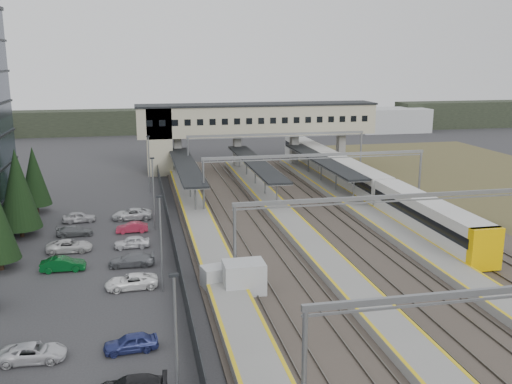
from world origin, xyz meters
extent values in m
plane|color=#2B2B2D|center=(0.00, 0.00, 0.00)|extent=(220.00, 220.00, 0.00)
cylinder|color=black|center=(-22.00, 0.00, 0.60)|extent=(0.44, 0.44, 1.20)
cylinder|color=black|center=(-22.00, 10.00, 0.60)|extent=(0.44, 0.44, 1.20)
cone|color=black|center=(-22.00, 10.00, 5.25)|extent=(4.42, 4.42, 8.50)
cylinder|color=black|center=(-22.00, 20.00, 0.60)|extent=(0.44, 0.44, 1.20)
cone|color=black|center=(-22.00, 20.00, 4.60)|extent=(3.74, 3.74, 7.20)
imported|color=silver|center=(-16.50, -17.40, 0.57)|extent=(4.16, 2.05, 1.13)
imported|color=#064117|center=(-16.50, -1.50, 0.64)|extent=(3.93, 1.40, 1.29)
imported|color=silver|center=(-16.50, 3.80, 0.61)|extent=(4.42, 2.10, 1.22)
imported|color=#54585A|center=(-16.50, 9.10, 0.55)|extent=(3.82, 1.57, 1.11)
imported|color=#A5A4A9|center=(-16.50, 14.40, 0.63)|extent=(3.84, 1.83, 1.27)
imported|color=navy|center=(-10.50, -17.40, 0.60)|extent=(3.62, 1.72, 1.19)
imported|color=white|center=(-10.50, -6.80, 0.60)|extent=(4.40, 2.18, 1.20)
imported|color=slate|center=(-10.50, -1.50, 0.60)|extent=(4.26, 1.94, 1.21)
imported|color=silver|center=(-10.50, 3.80, 0.61)|extent=(3.60, 1.55, 1.21)
imported|color=#A3243B|center=(-10.50, 9.10, 0.57)|extent=(3.46, 1.22, 1.14)
imported|color=silver|center=(-10.50, 14.40, 0.65)|extent=(4.74, 2.32, 1.29)
cylinder|color=gray|center=(-8.00, -25.00, 4.00)|extent=(0.16, 0.16, 8.00)
cube|color=black|center=(-8.00, -25.00, 8.00)|extent=(0.50, 0.25, 0.15)
cylinder|color=gray|center=(-8.00, -8.00, 4.00)|extent=(0.16, 0.16, 8.00)
cube|color=black|center=(-8.00, -8.00, 8.00)|extent=(0.50, 0.25, 0.15)
cylinder|color=gray|center=(-8.00, 10.00, 4.00)|extent=(0.16, 0.16, 8.00)
cube|color=black|center=(-8.00, 10.00, 8.00)|extent=(0.50, 0.25, 0.15)
cylinder|color=gray|center=(-8.00, 28.00, 4.00)|extent=(0.16, 0.16, 8.00)
cube|color=black|center=(-8.00, 28.00, 8.00)|extent=(0.50, 0.25, 0.15)
cube|color=#26282B|center=(-6.50, 5.00, 1.00)|extent=(0.08, 90.00, 2.00)
cube|color=#A7AAAC|center=(-1.60, -9.90, 1.37)|extent=(3.29, 2.41, 2.74)
cube|color=#A7AAAC|center=(-3.71, -8.38, 0.98)|extent=(2.47, 2.20, 1.96)
cube|color=#3C362F|center=(12.00, 5.00, 0.10)|extent=(34.00, 90.00, 0.20)
cube|color=#59544C|center=(-0.72, 5.00, 0.28)|extent=(0.08, 90.00, 0.14)
cube|color=#59544C|center=(0.72, 5.00, 0.28)|extent=(0.08, 90.00, 0.14)
cube|color=#59544C|center=(3.28, 5.00, 0.28)|extent=(0.08, 90.00, 0.14)
cube|color=#59544C|center=(4.72, 5.00, 0.28)|extent=(0.08, 90.00, 0.14)
cube|color=#59544C|center=(9.28, 5.00, 0.28)|extent=(0.08, 90.00, 0.14)
cube|color=#59544C|center=(10.72, 5.00, 0.28)|extent=(0.08, 90.00, 0.14)
cube|color=#59544C|center=(13.28, 5.00, 0.28)|extent=(0.08, 90.00, 0.14)
cube|color=#59544C|center=(14.72, 5.00, 0.28)|extent=(0.08, 90.00, 0.14)
cube|color=#59544C|center=(19.28, 5.00, 0.28)|extent=(0.08, 90.00, 0.14)
cube|color=#59544C|center=(20.72, 5.00, 0.28)|extent=(0.08, 90.00, 0.14)
cube|color=#59544C|center=(23.28, 5.00, 0.28)|extent=(0.08, 90.00, 0.14)
cube|color=#59544C|center=(24.72, 5.00, 0.28)|extent=(0.08, 90.00, 0.14)
cube|color=gray|center=(-3.00, 5.00, 0.45)|extent=(3.20, 82.00, 0.90)
cube|color=gold|center=(-4.45, 5.00, 0.91)|extent=(0.25, 82.00, 0.02)
cube|color=gold|center=(-1.55, 5.00, 0.91)|extent=(0.25, 82.00, 0.02)
cube|color=gray|center=(7.00, 5.00, 0.45)|extent=(3.20, 82.00, 0.90)
cube|color=gold|center=(5.55, 5.00, 0.91)|extent=(0.25, 82.00, 0.02)
cube|color=gold|center=(8.45, 5.00, 0.91)|extent=(0.25, 82.00, 0.02)
cube|color=gray|center=(17.00, 5.00, 0.45)|extent=(3.20, 82.00, 0.90)
cube|color=gold|center=(15.55, 5.00, 0.91)|extent=(0.25, 82.00, 0.02)
cube|color=gold|center=(18.45, 5.00, 0.91)|extent=(0.25, 82.00, 0.02)
cube|color=black|center=(-3.00, 27.00, 4.00)|extent=(3.00, 30.00, 0.25)
cube|color=gray|center=(-3.00, 27.00, 3.85)|extent=(3.10, 30.00, 0.12)
cylinder|color=gray|center=(-3.00, 14.00, 2.40)|extent=(0.20, 0.20, 3.10)
cylinder|color=gray|center=(-3.00, 20.50, 2.40)|extent=(0.20, 0.20, 3.10)
cylinder|color=gray|center=(-3.00, 27.00, 2.40)|extent=(0.20, 0.20, 3.10)
cylinder|color=gray|center=(-3.00, 33.50, 2.40)|extent=(0.20, 0.20, 3.10)
cylinder|color=gray|center=(-3.00, 40.00, 2.40)|extent=(0.20, 0.20, 3.10)
cube|color=black|center=(7.00, 27.00, 4.00)|extent=(3.00, 30.00, 0.25)
cube|color=gray|center=(7.00, 27.00, 3.85)|extent=(3.10, 30.00, 0.12)
cylinder|color=gray|center=(7.00, 14.00, 2.40)|extent=(0.20, 0.20, 3.10)
cylinder|color=gray|center=(7.00, 20.50, 2.40)|extent=(0.20, 0.20, 3.10)
cylinder|color=gray|center=(7.00, 27.00, 2.40)|extent=(0.20, 0.20, 3.10)
cylinder|color=gray|center=(7.00, 33.50, 2.40)|extent=(0.20, 0.20, 3.10)
cylinder|color=gray|center=(7.00, 40.00, 2.40)|extent=(0.20, 0.20, 3.10)
cube|color=black|center=(17.00, 27.00, 4.00)|extent=(3.00, 30.00, 0.25)
cube|color=gray|center=(17.00, 27.00, 3.85)|extent=(3.10, 30.00, 0.12)
cylinder|color=gray|center=(17.00, 14.00, 2.40)|extent=(0.20, 0.20, 3.10)
cylinder|color=gray|center=(17.00, 20.50, 2.40)|extent=(0.20, 0.20, 3.10)
cylinder|color=gray|center=(17.00, 27.00, 2.40)|extent=(0.20, 0.20, 3.10)
cylinder|color=gray|center=(17.00, 33.50, 2.40)|extent=(0.20, 0.20, 3.10)
cylinder|color=gray|center=(17.00, 40.00, 2.40)|extent=(0.20, 0.20, 3.10)
cube|color=#ADA78A|center=(10.50, 42.00, 8.50)|extent=(40.00, 6.00, 5.00)
cube|color=black|center=(10.50, 42.00, 11.05)|extent=(40.40, 6.40, 0.30)
cube|color=#ADA78A|center=(-6.00, 42.00, 5.50)|extent=(4.00, 6.00, 11.00)
cube|color=black|center=(-7.50, 38.98, 8.60)|extent=(1.00, 0.06, 1.00)
cube|color=black|center=(-5.50, 38.98, 8.60)|extent=(1.00, 0.06, 1.00)
cube|color=black|center=(-3.50, 38.98, 8.60)|extent=(1.00, 0.06, 1.00)
cube|color=black|center=(-1.50, 38.98, 8.60)|extent=(1.00, 0.06, 1.00)
cube|color=black|center=(0.50, 38.98, 8.60)|extent=(1.00, 0.06, 1.00)
cube|color=black|center=(2.50, 38.98, 8.60)|extent=(1.00, 0.06, 1.00)
cube|color=black|center=(4.50, 38.98, 8.60)|extent=(1.00, 0.06, 1.00)
cube|color=black|center=(6.50, 38.98, 8.60)|extent=(1.00, 0.06, 1.00)
cube|color=black|center=(8.50, 38.98, 8.60)|extent=(1.00, 0.06, 1.00)
cube|color=black|center=(10.50, 38.98, 8.60)|extent=(1.00, 0.06, 1.00)
cube|color=black|center=(12.50, 38.98, 8.60)|extent=(1.00, 0.06, 1.00)
cube|color=black|center=(14.50, 38.98, 8.60)|extent=(1.00, 0.06, 1.00)
cube|color=black|center=(16.50, 38.98, 8.60)|extent=(1.00, 0.06, 1.00)
cube|color=black|center=(18.50, 38.98, 8.60)|extent=(1.00, 0.06, 1.00)
cube|color=black|center=(20.50, 38.98, 8.60)|extent=(1.00, 0.06, 1.00)
cube|color=black|center=(22.50, 38.98, 8.60)|extent=(1.00, 0.06, 1.00)
cube|color=black|center=(24.50, 38.98, 8.60)|extent=(1.00, 0.06, 1.00)
cube|color=black|center=(26.50, 38.98, 8.60)|extent=(1.00, 0.06, 1.00)
cube|color=black|center=(28.50, 38.98, 8.60)|extent=(1.00, 0.06, 1.00)
cube|color=gray|center=(-4.50, 42.00, 3.00)|extent=(1.20, 1.60, 6.00)
cube|color=gray|center=(-3.00, 42.00, 3.00)|extent=(1.20, 1.60, 6.00)
cube|color=gray|center=(7.00, 42.00, 3.00)|extent=(1.20, 1.60, 6.00)
cube|color=gray|center=(17.00, 42.00, 3.00)|extent=(1.20, 1.60, 6.00)
cube|color=gray|center=(25.50, 42.00, 3.00)|extent=(1.20, 1.60, 6.00)
cylinder|color=gray|center=(-2.00, -28.00, 3.50)|extent=(0.28, 0.28, 7.00)
cylinder|color=gray|center=(-2.00, -8.00, 3.50)|extent=(0.28, 0.28, 7.00)
cube|color=gray|center=(12.00, -8.00, 7.00)|extent=(28.40, 0.25, 0.35)
cube|color=gray|center=(12.00, -8.00, 6.60)|extent=(28.40, 0.12, 0.12)
cylinder|color=gray|center=(-2.00, 14.00, 3.50)|extent=(0.28, 0.28, 7.00)
cylinder|color=gray|center=(26.00, 14.00, 3.50)|extent=(0.28, 0.28, 7.00)
cube|color=gray|center=(12.00, 14.00, 7.00)|extent=(28.40, 0.25, 0.35)
cube|color=gray|center=(12.00, 14.00, 6.60)|extent=(28.40, 0.12, 0.12)
cylinder|color=gray|center=(-2.00, 34.00, 3.50)|extent=(0.28, 0.28, 7.00)
cylinder|color=gray|center=(26.00, 34.00, 3.50)|extent=(0.28, 0.28, 7.00)
cube|color=gray|center=(12.00, 34.00, 7.00)|extent=(28.40, 0.25, 0.35)
cube|color=gray|center=(12.00, 34.00, 6.60)|extent=(28.40, 0.12, 0.12)
cube|color=silver|center=(20.00, 0.61, 2.25)|extent=(3.00, 20.82, 3.86)
cube|color=black|center=(20.00, 0.61, 2.68)|extent=(3.06, 20.22, 0.96)
cube|color=gray|center=(20.00, 0.61, 0.59)|extent=(2.57, 19.42, 0.54)
cube|color=silver|center=(20.00, 22.03, 2.25)|extent=(3.00, 20.82, 3.86)
cube|color=black|center=(20.00, 22.03, 2.68)|extent=(3.06, 20.22, 0.96)
cube|color=gray|center=(20.00, 22.03, 0.59)|extent=(2.57, 19.42, 0.54)
cube|color=silver|center=(20.00, 43.45, 2.25)|extent=(3.00, 20.82, 3.86)
cube|color=black|center=(20.00, 43.45, 2.68)|extent=(3.06, 20.22, 0.96)
cube|color=gray|center=(20.00, 43.45, 0.59)|extent=(2.57, 19.42, 0.54)
cube|color=#DFAA00|center=(20.00, -9.70, 2.25)|extent=(3.02, 0.90, 3.86)
cube|color=black|center=(-10.00, 95.00, 3.00)|extent=(60.00, 8.00, 6.00)
cube|color=black|center=(40.00, 95.00, 2.50)|extent=(50.00, 8.00, 5.00)
cube|color=black|center=(80.00, 90.00, 3.50)|extent=(40.00, 8.00, 7.00)
cube|color=#A7AAAC|center=(55.00, 85.00, 3.00)|extent=(18.00, 10.00, 6.00)
camera|label=1|loc=(-9.46, -52.10, 18.60)|focal=40.00mm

